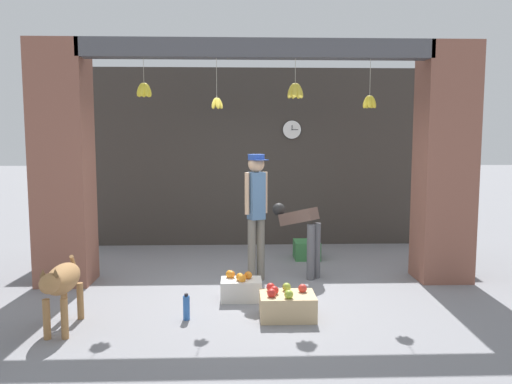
% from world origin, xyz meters
% --- Properties ---
extents(ground_plane, '(60.00, 60.00, 0.00)m').
position_xyz_m(ground_plane, '(0.00, 0.00, 0.00)').
color(ground_plane, gray).
extents(shop_back_wall, '(6.44, 0.12, 3.21)m').
position_xyz_m(shop_back_wall, '(0.00, 2.71, 1.60)').
color(shop_back_wall, '#38332D').
rests_on(shop_back_wall, ground_plane).
extents(shop_pillar_left, '(0.70, 0.60, 3.21)m').
position_xyz_m(shop_pillar_left, '(-2.57, 0.30, 1.60)').
color(shop_pillar_left, brown).
rests_on(shop_pillar_left, ground_plane).
extents(shop_pillar_right, '(0.70, 0.60, 3.21)m').
position_xyz_m(shop_pillar_right, '(2.57, 0.30, 1.60)').
color(shop_pillar_right, brown).
rests_on(shop_pillar_right, ground_plane).
extents(storefront_awning, '(4.54, 0.28, 0.89)m').
position_xyz_m(storefront_awning, '(0.00, 0.12, 3.05)').
color(storefront_awning, '#4C4C51').
extents(dog, '(0.31, 1.03, 0.73)m').
position_xyz_m(dog, '(-2.03, -1.42, 0.50)').
color(dog, '#9E7042').
rests_on(dog, ground_plane).
extents(shopkeeper, '(0.32, 0.32, 1.74)m').
position_xyz_m(shopkeeper, '(-0.00, 0.31, 1.04)').
color(shopkeeper, '#6B665B').
rests_on(shopkeeper, ground_plane).
extents(worker_stooping, '(0.65, 0.63, 1.01)m').
position_xyz_m(worker_stooping, '(0.65, 0.52, 0.67)').
color(worker_stooping, '#56565B').
rests_on(worker_stooping, ground_plane).
extents(fruit_crate_oranges, '(0.49, 0.33, 0.34)m').
position_xyz_m(fruit_crate_oranges, '(-0.21, -0.51, 0.14)').
color(fruit_crate_oranges, silver).
rests_on(fruit_crate_oranges, ground_plane).
extents(fruit_crate_apples, '(0.60, 0.44, 0.35)m').
position_xyz_m(fruit_crate_apples, '(0.29, -1.14, 0.14)').
color(fruit_crate_apples, tan).
rests_on(fruit_crate_apples, ground_plane).
extents(produce_box_green, '(0.41, 0.43, 0.30)m').
position_xyz_m(produce_box_green, '(0.87, 1.54, 0.15)').
color(produce_box_green, '#387A42').
rests_on(produce_box_green, ground_plane).
extents(water_bottle, '(0.07, 0.07, 0.29)m').
position_xyz_m(water_bottle, '(-0.81, -1.16, 0.13)').
color(water_bottle, '#2D60AD').
rests_on(water_bottle, ground_plane).
extents(wall_clock, '(0.35, 0.03, 0.35)m').
position_xyz_m(wall_clock, '(0.73, 2.64, 2.11)').
color(wall_clock, black).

